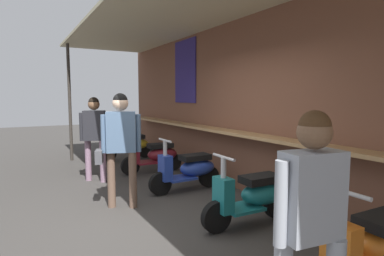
{
  "coord_description": "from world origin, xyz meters",
  "views": [
    {
      "loc": [
        3.94,
        -1.63,
        1.7
      ],
      "look_at": [
        -1.24,
        1.33,
        1.1
      ],
      "focal_mm": 29.23,
      "sensor_mm": 36.0,
      "label": 1
    }
  ],
  "objects": [
    {
      "name": "scooter_orange",
      "position": [
        2.47,
        1.08,
        0.39
      ],
      "size": [
        0.46,
        1.4,
        0.97
      ],
      "rotation": [
        0.0,
        0.0,
        -1.61
      ],
      "color": "orange",
      "rests_on": "ground_plane"
    },
    {
      "name": "scooter_maroon",
      "position": [
        -2.46,
        1.08,
        0.39
      ],
      "size": [
        0.47,
        1.4,
        0.97
      ],
      "rotation": [
        0.0,
        0.0,
        -1.62
      ],
      "color": "maroon",
      "rests_on": "ground_plane"
    },
    {
      "name": "scooter_blue",
      "position": [
        -0.9,
        1.08,
        0.39
      ],
      "size": [
        0.46,
        1.4,
        0.97
      ],
      "rotation": [
        0.0,
        0.0,
        -1.56
      ],
      "color": "#233D9E",
      "rests_on": "ground_plane"
    },
    {
      "name": "shopper_passing",
      "position": [
        -2.37,
        -0.26,
        1.05
      ],
      "size": [
        0.39,
        0.54,
        1.69
      ],
      "rotation": [
        0.0,
        0.0,
        -0.38
      ],
      "color": "gray",
      "rests_on": "ground_plane"
    },
    {
      "name": "market_stall_facade",
      "position": [
        0.0,
        1.83,
        1.81
      ],
      "size": [
        11.44,
        2.59,
        3.22
      ],
      "color": "brown",
      "rests_on": "ground_plane"
    },
    {
      "name": "shopper_browsing",
      "position": [
        2.66,
        -0.03,
        0.99
      ],
      "size": [
        0.3,
        0.55,
        1.61
      ],
      "rotation": [
        0.0,
        0.0,
        -0.13
      ],
      "color": "#999EA8",
      "rests_on": "ground_plane"
    },
    {
      "name": "scooter_yellow",
      "position": [
        -4.22,
        1.08,
        0.39
      ],
      "size": [
        0.46,
        1.4,
        0.97
      ],
      "rotation": [
        0.0,
        0.0,
        -1.6
      ],
      "color": "gold",
      "rests_on": "ground_plane"
    },
    {
      "name": "ground_plane",
      "position": [
        0.0,
        0.0,
        0.0
      ],
      "size": [
        32.04,
        32.04,
        0.0
      ],
      "primitive_type": "plane",
      "color": "#383533"
    },
    {
      "name": "scooter_teal",
      "position": [
        0.84,
        1.08,
        0.39
      ],
      "size": [
        0.46,
        1.4,
        0.97
      ],
      "rotation": [
        0.0,
        0.0,
        -1.61
      ],
      "color": "#197075",
      "rests_on": "ground_plane"
    },
    {
      "name": "shopper_with_handbag",
      "position": [
        -0.65,
        -0.26,
        1.08
      ],
      "size": [
        0.39,
        0.69,
        1.75
      ],
      "rotation": [
        0.0,
        0.0,
        -0.33
      ],
      "color": "brown",
      "rests_on": "ground_plane"
    }
  ]
}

